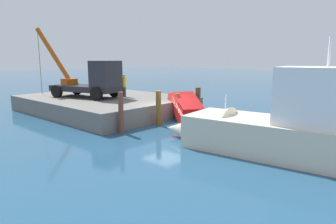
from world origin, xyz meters
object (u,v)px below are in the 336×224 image
(dock_worker, at_px, (124,85))
(crane_truck, at_px, (92,80))
(moored_yacht, at_px, (274,137))
(salvaged_car, at_px, (188,110))

(dock_worker, bearing_deg, crane_truck, -125.29)
(dock_worker, xyz_separation_m, moored_yacht, (13.54, -2.51, -1.38))
(moored_yacht, bearing_deg, dock_worker, 169.48)
(salvaged_car, xyz_separation_m, moored_yacht, (7.43, -3.12, 0.04))
(crane_truck, xyz_separation_m, dock_worker, (1.43, 2.01, -0.45))
(dock_worker, height_order, salvaged_car, dock_worker)
(crane_truck, height_order, moored_yacht, crane_truck)
(crane_truck, height_order, dock_worker, crane_truck)
(dock_worker, distance_m, moored_yacht, 13.84)
(salvaged_car, bearing_deg, dock_worker, -174.38)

